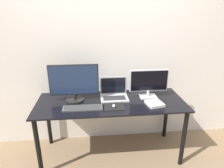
{
  "coord_description": "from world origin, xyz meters",
  "views": [
    {
      "loc": [
        -0.21,
        -1.84,
        1.82
      ],
      "look_at": [
        0.02,
        0.36,
        0.99
      ],
      "focal_mm": 32.0,
      "sensor_mm": 36.0,
      "label": 1
    }
  ],
  "objects_px": {
    "monitor_right": "(149,83)",
    "book": "(155,104)",
    "monitor_left": "(74,83)",
    "laptop": "(114,93)",
    "keyboard": "(83,108)",
    "mouse": "(114,106)"
  },
  "relations": [
    {
      "from": "monitor_right",
      "to": "book",
      "type": "height_order",
      "value": "monitor_right"
    },
    {
      "from": "monitor_right",
      "to": "book",
      "type": "xyz_separation_m",
      "value": [
        0.02,
        -0.22,
        -0.18
      ]
    },
    {
      "from": "monitor_left",
      "to": "book",
      "type": "relative_size",
      "value": 2.7
    },
    {
      "from": "laptop",
      "to": "keyboard",
      "type": "bearing_deg",
      "value": -144.46
    },
    {
      "from": "monitor_left",
      "to": "keyboard",
      "type": "distance_m",
      "value": 0.34
    },
    {
      "from": "monitor_right",
      "to": "laptop",
      "type": "distance_m",
      "value": 0.45
    },
    {
      "from": "monitor_left",
      "to": "mouse",
      "type": "height_order",
      "value": "monitor_left"
    },
    {
      "from": "monitor_left",
      "to": "monitor_right",
      "type": "distance_m",
      "value": 0.92
    },
    {
      "from": "monitor_left",
      "to": "keyboard",
      "type": "height_order",
      "value": "monitor_left"
    },
    {
      "from": "keyboard",
      "to": "book",
      "type": "relative_size",
      "value": 2.06
    },
    {
      "from": "monitor_right",
      "to": "keyboard",
      "type": "height_order",
      "value": "monitor_right"
    },
    {
      "from": "laptop",
      "to": "keyboard",
      "type": "xyz_separation_m",
      "value": [
        -0.39,
        -0.28,
        -0.05
      ]
    },
    {
      "from": "monitor_left",
      "to": "keyboard",
      "type": "xyz_separation_m",
      "value": [
        0.1,
        -0.23,
        -0.22
      ]
    },
    {
      "from": "laptop",
      "to": "book",
      "type": "xyz_separation_m",
      "value": [
        0.45,
        -0.26,
        -0.05
      ]
    },
    {
      "from": "keyboard",
      "to": "monitor_left",
      "type": "bearing_deg",
      "value": 113.37
    },
    {
      "from": "monitor_left",
      "to": "laptop",
      "type": "bearing_deg",
      "value": 5.64
    },
    {
      "from": "monitor_right",
      "to": "laptop",
      "type": "relative_size",
      "value": 1.41
    },
    {
      "from": "monitor_left",
      "to": "laptop",
      "type": "relative_size",
      "value": 1.72
    },
    {
      "from": "book",
      "to": "laptop",
      "type": "bearing_deg",
      "value": 149.86
    },
    {
      "from": "monitor_left",
      "to": "laptop",
      "type": "height_order",
      "value": "monitor_left"
    },
    {
      "from": "monitor_left",
      "to": "book",
      "type": "height_order",
      "value": "monitor_left"
    },
    {
      "from": "keyboard",
      "to": "book",
      "type": "distance_m",
      "value": 0.84
    }
  ]
}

